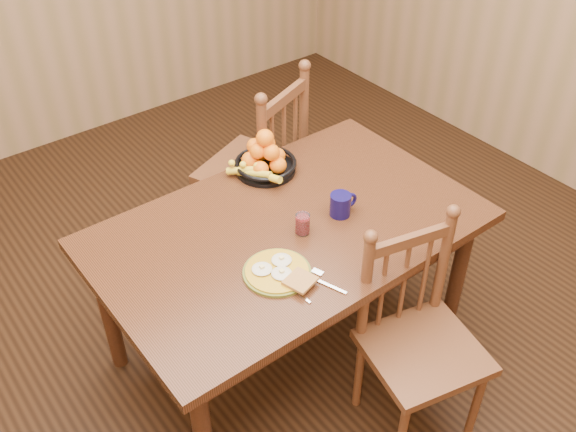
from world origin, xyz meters
TOP-DOWN VIEW (x-y plane):
  - room at (0.00, 0.00)m, footprint 4.52×5.02m
  - dining_table at (0.00, 0.00)m, footprint 1.60×1.00m
  - chair_far at (0.33, 0.69)m, footprint 0.62×0.61m
  - chair_near at (0.18, -0.62)m, footprint 0.52×0.51m
  - breakfast_plate at (-0.21, -0.21)m, footprint 0.26×0.30m
  - fork at (-0.09, -0.35)m, footprint 0.06×0.18m
  - spoon at (-0.22, -0.29)m, footprint 0.04×0.16m
  - coffee_mug at (0.23, -0.08)m, footprint 0.13×0.09m
  - juice_glass at (0.02, -0.07)m, footprint 0.06×0.06m
  - fruit_bowl at (0.16, 0.38)m, footprint 0.32×0.32m

SIDE VIEW (x-z plane):
  - chair_near at x=0.18m, z-range -0.01..0.95m
  - chair_far at x=0.33m, z-range -0.01..1.06m
  - dining_table at x=0.00m, z-range 0.29..1.04m
  - fork at x=-0.09m, z-range 0.75..0.76m
  - spoon at x=-0.22m, z-range 0.75..0.76m
  - breakfast_plate at x=-0.21m, z-range 0.74..0.78m
  - juice_glass at x=0.02m, z-range 0.75..0.84m
  - coffee_mug at x=0.23m, z-range 0.75..0.85m
  - fruit_bowl at x=0.16m, z-range 0.70..0.93m
  - room at x=0.00m, z-range -0.01..2.71m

